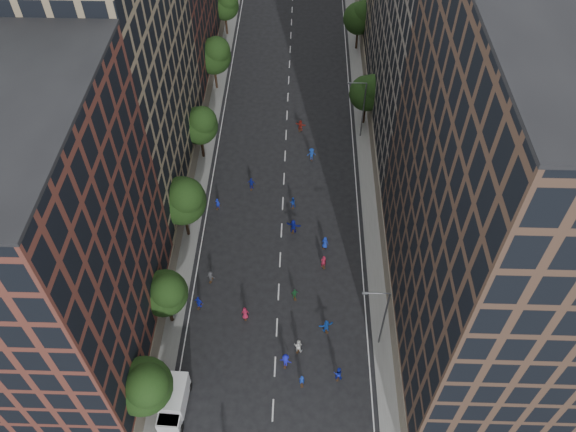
% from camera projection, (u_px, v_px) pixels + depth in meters
% --- Properties ---
extents(ground, '(240.00, 240.00, 0.00)m').
position_uv_depth(ground, '(285.00, 158.00, 77.01)').
color(ground, black).
rests_on(ground, ground).
extents(sidewalk_left, '(4.00, 105.00, 0.15)m').
position_uv_depth(sidewalk_left, '(205.00, 122.00, 82.19)').
color(sidewalk_left, slate).
rests_on(sidewalk_left, ground).
extents(sidewalk_right, '(4.00, 105.00, 0.15)m').
position_uv_depth(sidewalk_right, '(369.00, 125.00, 81.73)').
color(sidewalk_right, slate).
rests_on(sidewalk_right, ground).
extents(bldg_left_a, '(14.00, 22.00, 30.00)m').
position_uv_depth(bldg_left_a, '(46.00, 255.00, 46.84)').
color(bldg_left_a, '#5A2B22').
rests_on(bldg_left_a, ground).
extents(bldg_left_b, '(14.00, 26.00, 34.00)m').
position_uv_depth(bldg_left_b, '(110.00, 70.00, 61.38)').
color(bldg_left_b, '#867458').
rests_on(bldg_left_b, ground).
extents(bldg_right_a, '(14.00, 30.00, 36.00)m').
position_uv_depth(bldg_right_a, '(503.00, 205.00, 46.55)').
color(bldg_right_a, '#483326').
rests_on(bldg_right_a, ground).
extents(bldg_right_b, '(14.00, 28.00, 33.00)m').
position_uv_depth(bldg_right_b, '(444.00, 36.00, 67.03)').
color(bldg_right_b, '#6D645A').
rests_on(bldg_right_b, ground).
extents(tree_left_0, '(5.20, 5.20, 8.83)m').
position_uv_depth(tree_left_0, '(145.00, 386.00, 48.65)').
color(tree_left_0, black).
rests_on(tree_left_0, ground).
extents(tree_left_1, '(4.80, 4.80, 8.21)m').
position_uv_depth(tree_left_1, '(165.00, 292.00, 55.63)').
color(tree_left_1, black).
rests_on(tree_left_1, ground).
extents(tree_left_2, '(5.60, 5.60, 9.45)m').
position_uv_depth(tree_left_2, '(183.00, 199.00, 63.03)').
color(tree_left_2, black).
rests_on(tree_left_2, ground).
extents(tree_left_3, '(5.00, 5.00, 8.58)m').
position_uv_depth(tree_left_3, '(200.00, 124.00, 72.79)').
color(tree_left_3, black).
rests_on(tree_left_3, ground).
extents(tree_left_4, '(5.40, 5.40, 9.08)m').
position_uv_depth(tree_left_4, '(214.00, 55.00, 83.26)').
color(tree_left_4, black).
rests_on(tree_left_4, ground).
extents(tree_left_5, '(4.80, 4.80, 8.33)m').
position_uv_depth(tree_left_5, '(226.00, 4.00, 94.27)').
color(tree_left_5, black).
rests_on(tree_left_5, ground).
extents(tree_right_a, '(5.00, 5.00, 8.39)m').
position_uv_depth(tree_right_a, '(368.00, 92.00, 77.84)').
color(tree_right_a, black).
rests_on(tree_right_a, ground).
extents(tree_right_b, '(5.20, 5.20, 8.83)m').
position_uv_depth(tree_right_b, '(360.00, 17.00, 90.95)').
color(tree_right_b, black).
rests_on(tree_right_b, ground).
extents(streetlamp_near, '(2.64, 0.22, 9.06)m').
position_uv_depth(streetlamp_near, '(382.00, 316.00, 54.27)').
color(streetlamp_near, '#595B60').
rests_on(streetlamp_near, ground).
extents(streetlamp_far, '(2.64, 0.22, 9.06)m').
position_uv_depth(streetlamp_far, '(362.00, 107.00, 76.30)').
color(streetlamp_far, '#595B60').
rests_on(streetlamp_far, ground).
extents(cargo_van, '(2.62, 5.17, 2.69)m').
position_uv_depth(cargo_van, '(173.00, 401.00, 52.43)').
color(cargo_van, white).
rests_on(cargo_van, ground).
extents(skater_1, '(0.59, 0.42, 1.51)m').
position_uv_depth(skater_1, '(302.00, 380.00, 54.53)').
color(skater_1, '#1536AD').
rests_on(skater_1, ground).
extents(skater_2, '(0.95, 0.78, 1.80)m').
position_uv_depth(skater_2, '(338.00, 373.00, 54.86)').
color(skater_2, '#1422A7').
rests_on(skater_2, ground).
extents(skater_3, '(1.30, 0.93, 1.81)m').
position_uv_depth(skater_3, '(286.00, 361.00, 55.75)').
color(skater_3, '#171BBB').
rests_on(skater_3, ground).
extents(skater_4, '(1.12, 0.79, 1.76)m').
position_uv_depth(skater_4, '(199.00, 303.00, 60.34)').
color(skater_4, '#1623B4').
rests_on(skater_4, ground).
extents(skater_5, '(1.69, 1.01, 1.73)m').
position_uv_depth(skater_5, '(326.00, 326.00, 58.41)').
color(skater_5, blue).
rests_on(skater_5, ground).
extents(skater_6, '(0.89, 0.63, 1.71)m').
position_uv_depth(skater_6, '(245.00, 313.00, 59.47)').
color(skater_6, maroon).
rests_on(skater_6, ground).
extents(skater_7, '(0.77, 0.64, 1.82)m').
position_uv_depth(skater_7, '(323.00, 262.00, 63.99)').
color(skater_7, maroon).
rests_on(skater_7, ground).
extents(skater_8, '(1.06, 0.93, 1.83)m').
position_uv_depth(skater_8, '(298.00, 346.00, 56.85)').
color(skater_8, silver).
rests_on(skater_8, ground).
extents(skater_9, '(1.07, 0.77, 1.49)m').
position_uv_depth(skater_9, '(211.00, 277.00, 62.79)').
color(skater_9, '#36373A').
rests_on(skater_9, ground).
extents(skater_10, '(0.95, 0.59, 1.51)m').
position_uv_depth(skater_10, '(295.00, 294.00, 61.23)').
color(skater_10, '#1D6231').
rests_on(skater_10, ground).
extents(skater_11, '(1.87, 0.97, 1.93)m').
position_uv_depth(skater_11, '(293.00, 226.00, 67.49)').
color(skater_11, '#121B99').
rests_on(skater_11, ground).
extents(skater_12, '(0.96, 0.82, 1.66)m').
position_uv_depth(skater_12, '(325.00, 243.00, 65.95)').
color(skater_12, '#1530AB').
rests_on(skater_12, ground).
extents(skater_13, '(0.67, 0.53, 1.59)m').
position_uv_depth(skater_13, '(218.00, 204.00, 70.23)').
color(skater_13, '#1627B5').
rests_on(skater_13, ground).
extents(skater_14, '(0.79, 0.64, 1.54)m').
position_uv_depth(skater_14, '(293.00, 203.00, 70.38)').
color(skater_14, '#123098').
rests_on(skater_14, ground).
extents(skater_15, '(1.28, 0.86, 1.85)m').
position_uv_depth(skater_15, '(311.00, 154.00, 76.19)').
color(skater_15, '#143AA3').
rests_on(skater_15, ground).
extents(skater_16, '(1.11, 0.62, 1.79)m').
position_uv_depth(skater_16, '(251.00, 184.00, 72.43)').
color(skater_16, navy).
rests_on(skater_16, ground).
extents(skater_17, '(1.62, 0.91, 1.66)m').
position_uv_depth(skater_17, '(300.00, 126.00, 80.42)').
color(skater_17, maroon).
rests_on(skater_17, ground).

